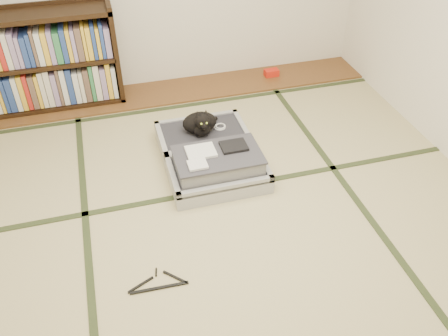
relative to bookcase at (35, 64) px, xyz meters
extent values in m
plane|color=tan|center=(1.30, -2.07, -0.45)|extent=(4.50, 4.50, 0.00)
cube|color=brown|center=(1.30, -0.07, -0.44)|extent=(4.00, 0.50, 0.02)
cube|color=red|center=(2.35, -0.04, -0.40)|extent=(0.15, 0.09, 0.07)
cube|color=#2D381E|center=(0.30, -2.07, -0.45)|extent=(0.05, 4.50, 0.01)
cube|color=#2D381E|center=(2.30, -2.07, -0.45)|extent=(0.05, 4.50, 0.01)
cube|color=#2D381E|center=(1.30, -1.67, -0.45)|extent=(4.00, 0.05, 0.01)
cube|color=#2D381E|center=(1.30, -0.37, -0.45)|extent=(4.00, 0.05, 0.01)
cube|color=black|center=(0.75, 0.00, 0.02)|extent=(0.04, 0.35, 0.99)
cube|color=black|center=(0.00, 0.00, -0.42)|extent=(1.54, 0.35, 0.04)
cube|color=black|center=(0.00, 0.00, 0.46)|extent=(1.54, 0.35, 0.04)
cube|color=black|center=(0.00, 0.00, 0.02)|extent=(1.47, 0.35, 0.03)
cube|color=black|center=(0.00, 0.17, 0.02)|extent=(1.54, 0.02, 0.99)
cube|color=gray|center=(0.00, -0.02, -0.20)|extent=(1.38, 0.25, 0.42)
cube|color=gray|center=(0.00, -0.02, 0.21)|extent=(1.38, 0.25, 0.37)
cube|color=#A2A2A6|center=(1.34, -1.57, -0.39)|extent=(0.76, 0.51, 0.13)
cube|color=#2B2A31|center=(1.34, -1.57, -0.35)|extent=(0.68, 0.43, 0.10)
cube|color=#A2A2A6|center=(1.34, -1.80, -0.31)|extent=(0.76, 0.04, 0.05)
cube|color=#A2A2A6|center=(1.34, -1.34, -0.31)|extent=(0.76, 0.04, 0.05)
cube|color=#A2A2A6|center=(0.98, -1.57, -0.31)|extent=(0.04, 0.51, 0.05)
cube|color=#A2A2A6|center=(1.70, -1.57, -0.31)|extent=(0.04, 0.51, 0.05)
cube|color=#A2A2A6|center=(1.34, -1.07, -0.39)|extent=(0.76, 0.51, 0.13)
cube|color=#2B2A31|center=(1.34, -1.07, -0.35)|extent=(0.68, 0.43, 0.10)
cube|color=#A2A2A6|center=(1.34, -1.30, -0.31)|extent=(0.76, 0.04, 0.05)
cube|color=#A2A2A6|center=(1.34, -0.83, -0.31)|extent=(0.76, 0.04, 0.05)
cube|color=#A2A2A6|center=(0.98, -1.07, -0.31)|extent=(0.04, 0.51, 0.05)
cube|color=#A2A2A6|center=(1.70, -1.07, -0.31)|extent=(0.04, 0.51, 0.05)
cylinder|color=black|center=(1.34, -1.32, -0.31)|extent=(0.68, 0.02, 0.02)
cube|color=#9D9589|center=(1.34, -1.57, -0.26)|extent=(0.65, 0.39, 0.13)
cube|color=#3D3C44|center=(1.34, -1.57, -0.18)|extent=(0.67, 0.41, 0.02)
cube|color=silver|center=(1.22, -1.52, -0.16)|extent=(0.22, 0.18, 0.02)
cube|color=black|center=(1.48, -1.52, -0.16)|extent=(0.20, 0.16, 0.02)
cube|color=silver|center=(1.16, -1.67, -0.16)|extent=(0.14, 0.12, 0.02)
cube|color=white|center=(1.12, -1.81, -0.38)|extent=(0.06, 0.01, 0.04)
cube|color=white|center=(1.24, -1.81, -0.39)|extent=(0.05, 0.01, 0.04)
cube|color=orange|center=(1.59, -1.81, -0.38)|extent=(0.05, 0.01, 0.04)
cube|color=#197F33|center=(1.52, -1.81, -0.36)|extent=(0.04, 0.01, 0.03)
ellipsoid|color=black|center=(1.32, -1.05, -0.22)|extent=(0.29, 0.19, 0.18)
ellipsoid|color=black|center=(1.32, -1.14, -0.24)|extent=(0.14, 0.11, 0.11)
ellipsoid|color=black|center=(1.32, -1.17, -0.12)|extent=(0.13, 0.12, 0.12)
sphere|color=black|center=(1.32, -1.22, -0.14)|extent=(0.06, 0.06, 0.06)
cone|color=black|center=(1.28, -1.15, -0.06)|extent=(0.04, 0.05, 0.06)
cone|color=black|center=(1.35, -1.15, -0.06)|extent=(0.04, 0.05, 0.06)
sphere|color=#A5BF33|center=(1.30, -1.22, -0.12)|extent=(0.02, 0.02, 0.02)
sphere|color=#A5BF33|center=(1.34, -1.22, -0.12)|extent=(0.02, 0.02, 0.02)
cylinder|color=black|center=(1.42, -0.96, -0.28)|extent=(0.18, 0.11, 0.03)
torus|color=white|center=(1.50, -1.04, -0.30)|extent=(0.11, 0.11, 0.01)
torus|color=white|center=(1.50, -1.05, -0.29)|extent=(0.09, 0.09, 0.01)
cube|color=black|center=(0.71, -2.47, -0.44)|extent=(0.37, 0.03, 0.01)
cube|color=black|center=(0.60, -2.42, -0.44)|extent=(0.17, 0.09, 0.01)
cube|color=black|center=(0.82, -2.42, -0.44)|extent=(0.14, 0.14, 0.01)
cylinder|color=black|center=(0.71, -2.35, -0.44)|extent=(0.02, 0.07, 0.01)
camera|label=1|loc=(0.60, -4.36, 2.00)|focal=38.00mm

